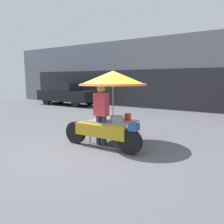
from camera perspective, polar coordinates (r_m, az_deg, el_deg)
ground_plane at (r=5.75m, az=-6.47°, el=-9.69°), size 36.00×36.00×0.00m
shopfront_building at (r=14.12m, az=18.56°, el=9.51°), size 28.00×2.06×4.32m
vendor_motorcycle_cart at (r=5.99m, az=-0.05°, el=6.35°), size 2.35×1.90×2.02m
vendor_person at (r=5.90m, az=-2.84°, el=0.12°), size 0.38×0.22×1.66m
parked_car at (r=15.74m, az=-11.66°, el=4.71°), size 4.46×1.69×1.55m
potted_plant at (r=18.19m, az=-16.01°, el=4.45°), size 0.82×0.82×1.04m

